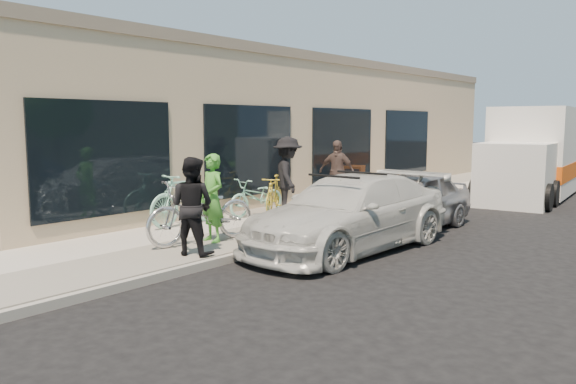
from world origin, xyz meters
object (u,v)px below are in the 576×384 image
Objects in this scene: cruiser_bike_b at (257,197)px; bystander_a at (288,176)px; moving_truck at (532,158)px; cruiser_bike_a at (186,198)px; man_standing at (192,206)px; sedan_silver at (408,201)px; woman_rider at (212,198)px; bike_rack at (208,199)px; sedan_white at (349,213)px; tandem_bike at (202,212)px; cruiser_bike_c at (274,194)px; bystander_b at (337,172)px; sandwich_board at (354,180)px.

bystander_a reaches higher than cruiser_bike_b.
moving_truck is 3.06× the size of cruiser_bike_a.
man_standing is at bearing -59.84° from cruiser_bike_b.
woman_rider reaches higher than sedan_silver.
sedan_silver is 4.69m from cruiser_bike_a.
moving_truck is at bearing 68.12° from bike_rack.
cruiser_bike_b is at bearing 73.56° from bike_rack.
cruiser_bike_a reaches higher than sedan_silver.
moving_truck is (3.87, 9.64, 0.59)m from bike_rack.
cruiser_bike_b is at bearing -118.52° from moving_truck.
sedan_white is 2.63m from tandem_bike.
bystander_b reaches higher than cruiser_bike_c.
moving_truck is 11.52m from tandem_bike.
cruiser_bike_c is at bearing 157.65° from sedan_white.
woman_rider is 0.94× the size of bystander_b.
sedan_silver is 4.53m from tandem_bike.
woman_rider is at bearing -136.28° from sedan_white.
cruiser_bike_c is at bearing 79.69° from cruiser_bike_b.
sedan_white is at bearing -88.14° from sedan_silver.
cruiser_bike_c reaches higher than sandwich_board.
cruiser_bike_b is at bearing -130.47° from cruiser_bike_c.
sedan_white reaches higher than bike_rack.
tandem_bike is at bearing -133.74° from sedan_white.
cruiser_bike_c is at bearing -106.96° from bystander_b.
cruiser_bike_b is (-1.86, 3.52, -0.36)m from man_standing.
woman_rider reaches higher than cruiser_bike_b.
man_standing reaches higher than bike_rack.
cruiser_bike_b is (0.24, -4.42, -0.02)m from sandwich_board.
cruiser_bike_a is 2.36m from cruiser_bike_c.
woman_rider is at bearing -91.57° from bystander_b.
woman_rider reaches higher than cruiser_bike_a.
sedan_white is at bearing -97.62° from moving_truck.
man_standing reaches higher than tandem_bike.
man_standing is at bearing -92.91° from sandwich_board.
bystander_a is (0.73, -3.89, 0.45)m from sandwich_board.
bike_rack is at bearing 148.40° from woman_rider.
bystander_a reaches higher than cruiser_bike_c.
sedan_silver is 2.25× the size of cruiser_bike_b.
woman_rider is (-2.16, -11.10, -0.28)m from moving_truck.
sedan_white is 1.27× the size of sedan_silver.
bystander_a is at bearing -97.15° from sandwich_board.
tandem_bike reaches higher than sandwich_board.
bike_rack is at bearing -108.81° from sandwich_board.
sedan_silver is at bearing 76.27° from tandem_bike.
cruiser_bike_a is at bearing -163.73° from sedan_white.
sandwich_board is 7.24m from woman_rider.
moving_truck is 6.53m from bystander_b.
sedan_silver is 3.43m from cruiser_bike_b.
cruiser_bike_c is at bearing -83.08° from man_standing.
bystander_a is at bearing 114.44° from tandem_bike.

